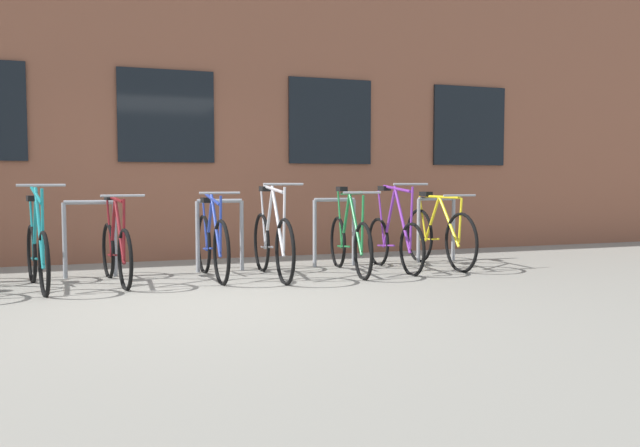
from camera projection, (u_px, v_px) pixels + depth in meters
ground_plane at (207, 301)px, 5.98m from camera, size 42.00×42.00×0.00m
storefront_building at (143, 57)px, 12.47m from camera, size 28.00×7.94×6.99m
bike_rack at (220, 228)px, 7.89m from camera, size 6.59×0.05×0.89m
bicycle_green at (350, 241)px, 7.79m from camera, size 0.44×1.75×1.06m
bicycle_blue at (212, 245)px, 7.35m from camera, size 0.44×1.67×1.01m
bicycle_yellow at (439, 236)px, 8.39m from camera, size 0.44×1.84×0.98m
bicycle_maroon at (116, 250)px, 6.99m from camera, size 0.44×1.59×0.99m
bicycle_silver at (272, 242)px, 7.43m from camera, size 0.44×1.82×1.11m
bicycle_purple at (394, 240)px, 8.04m from camera, size 0.44×1.63×1.10m
bicycle_teal at (37, 253)px, 6.64m from camera, size 0.48×1.64×1.10m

